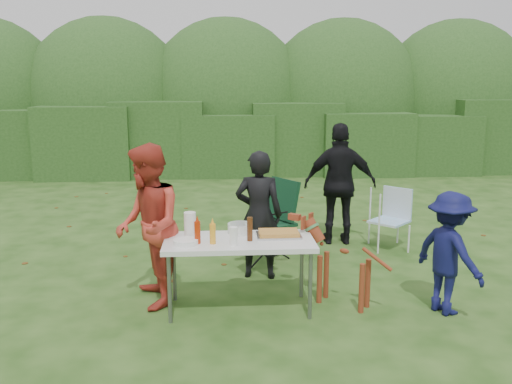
{
  "coord_description": "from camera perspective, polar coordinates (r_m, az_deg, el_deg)",
  "views": [
    {
      "loc": [
        -0.21,
        -5.41,
        2.3
      ],
      "look_at": [
        0.22,
        0.89,
        1.0
      ],
      "focal_mm": 38.0,
      "sensor_mm": 36.0,
      "label": 1
    }
  ],
  "objects": [
    {
      "name": "plate_stack",
      "position": [
        5.32,
        -7.42,
        -5.24
      ],
      "size": [
        0.24,
        0.24,
        0.05
      ],
      "primitive_type": "cylinder",
      "color": "white",
      "rests_on": "folding_table"
    },
    {
      "name": "mustard_bottle",
      "position": [
        5.3,
        -4.58,
        -4.41
      ],
      "size": [
        0.06,
        0.06,
        0.2
      ],
      "primitive_type": "cylinder",
      "color": "orange",
      "rests_on": "folding_table"
    },
    {
      "name": "focaccia_bread",
      "position": [
        5.55,
        2.4,
        -4.3
      ],
      "size": [
        0.4,
        0.26,
        0.04
      ],
      "primitive_type": "cube",
      "color": "#C38335",
      "rests_on": "food_tray"
    },
    {
      "name": "food_tray",
      "position": [
        5.56,
        2.4,
        -4.58
      ],
      "size": [
        0.45,
        0.3,
        0.02
      ],
      "primitive_type": "cube",
      "color": "#B7B7BA",
      "rests_on": "folding_table"
    },
    {
      "name": "child",
      "position": [
        5.74,
        19.67,
        -6.08
      ],
      "size": [
        0.75,
        0.92,
        1.24
      ],
      "primitive_type": "imported",
      "rotation": [
        0.0,
        0.0,
        2.0
      ],
      "color": "#0E1142",
      "rests_on": "ground"
    },
    {
      "name": "lawn_chair",
      "position": [
        7.75,
        13.85,
        -2.75
      ],
      "size": [
        0.7,
        0.7,
        0.84
      ],
      "primitive_type": null,
      "rotation": [
        0.0,
        0.0,
        3.91
      ],
      "color": "#4CA4E8",
      "rests_on": "ground"
    },
    {
      "name": "person_red_jacket",
      "position": [
        5.64,
        -11.3,
        -3.55
      ],
      "size": [
        0.81,
        0.94,
        1.69
      ],
      "primitive_type": "imported",
      "rotation": [
        0.0,
        0.0,
        -1.35
      ],
      "color": "#B93729",
      "rests_on": "ground"
    },
    {
      "name": "folding_table",
      "position": [
        5.45,
        -1.78,
        -5.58
      ],
      "size": [
        1.5,
        0.7,
        0.74
      ],
      "color": "silver",
      "rests_on": "ground"
    },
    {
      "name": "person_black_puffy",
      "position": [
        7.76,
        8.84,
        0.83
      ],
      "size": [
        1.05,
        0.53,
        1.73
      ],
      "primitive_type": "imported",
      "rotation": [
        0.0,
        0.0,
        3.03
      ],
      "color": "black",
      "rests_on": "ground"
    },
    {
      "name": "hedge_row",
      "position": [
        13.49,
        -2.99,
        5.44
      ],
      "size": [
        22.0,
        1.4,
        1.7
      ],
      "primitive_type": "cube",
      "color": "#23471C",
      "rests_on": "ground"
    },
    {
      "name": "ketchup_bottle",
      "position": [
        5.32,
        -6.18,
        -4.26
      ],
      "size": [
        0.06,
        0.06,
        0.22
      ],
      "primitive_type": "cylinder",
      "color": "#AA2607",
      "rests_on": "folding_table"
    },
    {
      "name": "pasta_bowl",
      "position": [
        5.67,
        -1.69,
        -3.83
      ],
      "size": [
        0.26,
        0.26,
        0.1
      ],
      "primitive_type": "cylinder",
      "color": "silver",
      "rests_on": "folding_table"
    },
    {
      "name": "person_cook",
      "position": [
        6.34,
        0.3,
        -2.41
      ],
      "size": [
        0.61,
        0.46,
        1.52
      ],
      "primitive_type": "imported",
      "rotation": [
        0.0,
        0.0,
        2.96
      ],
      "color": "black",
      "rests_on": "ground"
    },
    {
      "name": "ground",
      "position": [
        5.88,
        -1.59,
        -11.38
      ],
      "size": [
        80.0,
        80.0,
        0.0
      ],
      "primitive_type": "plane",
      "color": "#1E4211"
    },
    {
      "name": "cup_stack",
      "position": [
        5.24,
        -2.37,
        -4.66
      ],
      "size": [
        0.08,
        0.08,
        0.18
      ],
      "primitive_type": "cylinder",
      "color": "white",
      "rests_on": "folding_table"
    },
    {
      "name": "camping_chair",
      "position": [
        7.12,
        1.33,
        -2.87
      ],
      "size": [
        0.89,
        0.89,
        1.04
      ],
      "primitive_type": null,
      "rotation": [
        0.0,
        0.0,
        3.71
      ],
      "color": "#0E321D",
      "rests_on": "ground"
    },
    {
      "name": "dog",
      "position": [
        5.7,
        9.24,
        -7.5
      ],
      "size": [
        0.98,
        0.86,
        0.89
      ],
      "primitive_type": null,
      "rotation": [
        0.0,
        0.0,
        2.51
      ],
      "color": "maroon",
      "rests_on": "ground"
    },
    {
      "name": "paper_towel_roll",
      "position": [
        5.53,
        -6.96,
        -3.45
      ],
      "size": [
        0.12,
        0.12,
        0.26
      ],
      "primitive_type": "cylinder",
      "color": "white",
      "rests_on": "folding_table"
    },
    {
      "name": "beer_bottle",
      "position": [
        5.37,
        -0.66,
        -3.92
      ],
      "size": [
        0.06,
        0.06,
        0.24
      ],
      "primitive_type": "cylinder",
      "color": "#47230F",
      "rests_on": "folding_table"
    },
    {
      "name": "shrub_backdrop",
      "position": [
        15.03,
        -3.13,
        8.93
      ],
      "size": [
        20.0,
        2.6,
        3.2
      ],
      "primitive_type": "ellipsoid",
      "color": "#3D6628",
      "rests_on": "ground"
    }
  ]
}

